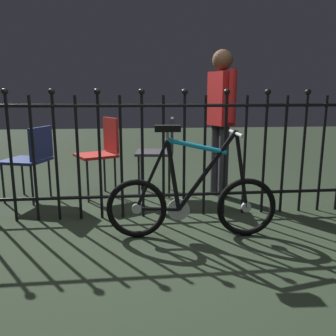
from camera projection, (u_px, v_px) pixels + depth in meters
ground_plane at (148, 241)px, 2.72m from camera, size 20.00×20.00×0.00m
iron_fence at (137, 151)px, 3.14m from camera, size 4.76×0.07×1.25m
bicycle at (192, 200)px, 2.74m from camera, size 1.37×0.40×0.91m
chair_charcoal at (162, 147)px, 3.94m from camera, size 0.48×0.47×0.89m
chair_navy at (32, 156)px, 3.69m from camera, size 0.54×0.54×0.81m
chair_red at (102, 149)px, 3.86m from camera, size 0.53×0.53×0.89m
person_visitor at (221, 111)px, 3.76m from camera, size 0.27×0.45×1.61m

